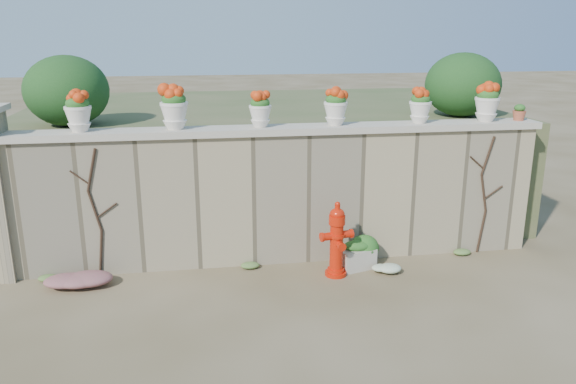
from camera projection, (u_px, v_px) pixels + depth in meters
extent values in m
plane|color=brown|center=(300.00, 313.00, 7.13)|extent=(80.00, 80.00, 0.00)
cube|color=#968664|center=(280.00, 198.00, 8.56)|extent=(8.00, 0.40, 2.00)
cube|color=beige|center=(280.00, 130.00, 8.27)|extent=(8.10, 0.52, 0.10)
cube|color=#384C23|center=(258.00, 154.00, 11.60)|extent=(9.00, 6.00, 2.00)
ellipsoid|color=#143814|center=(67.00, 91.00, 8.79)|extent=(1.30, 1.30, 1.10)
ellipsoid|color=#143814|center=(463.00, 85.00, 9.78)|extent=(1.30, 1.30, 1.10)
cylinder|color=black|center=(101.00, 253.00, 8.13)|extent=(0.12, 0.04, 0.70)
cylinder|color=black|center=(95.00, 211.00, 7.95)|extent=(0.17, 0.04, 0.61)
cylinder|color=black|center=(91.00, 170.00, 7.79)|extent=(0.18, 0.04, 0.61)
cylinder|color=black|center=(107.00, 210.00, 7.97)|extent=(0.30, 0.02, 0.22)
cylinder|color=black|center=(79.00, 177.00, 7.79)|extent=(0.25, 0.02, 0.21)
cylinder|color=black|center=(481.00, 232.00, 9.02)|extent=(0.12, 0.04, 0.70)
cylinder|color=black|center=(484.00, 193.00, 8.83)|extent=(0.17, 0.04, 0.61)
cylinder|color=black|center=(488.00, 156.00, 8.67)|extent=(0.18, 0.04, 0.61)
cylinder|color=black|center=(493.00, 192.00, 8.86)|extent=(0.30, 0.02, 0.22)
cylinder|color=black|center=(477.00, 162.00, 8.67)|extent=(0.25, 0.02, 0.21)
cylinder|color=red|center=(336.00, 273.00, 8.24)|extent=(0.32, 0.32, 0.06)
cylinder|color=red|center=(336.00, 246.00, 8.13)|extent=(0.19, 0.19, 0.70)
cylinder|color=red|center=(337.00, 235.00, 8.08)|extent=(0.24, 0.24, 0.05)
cylinder|color=red|center=(337.00, 220.00, 8.01)|extent=(0.24, 0.24, 0.14)
ellipsoid|color=red|center=(337.00, 212.00, 7.98)|extent=(0.21, 0.21, 0.16)
cylinder|color=red|center=(337.00, 206.00, 7.96)|extent=(0.08, 0.08, 0.11)
cylinder|color=red|center=(327.00, 237.00, 8.03)|extent=(0.18, 0.14, 0.11)
cylinder|color=red|center=(347.00, 234.00, 8.13)|extent=(0.18, 0.14, 0.11)
cylinder|color=red|center=(340.00, 246.00, 8.00)|extent=(0.12, 0.13, 0.10)
cube|color=beige|center=(357.00, 259.00, 8.45)|extent=(0.60, 0.45, 0.31)
ellipsoid|color=#1E5119|center=(357.00, 246.00, 8.39)|extent=(0.46, 0.35, 0.16)
ellipsoid|color=#1E5119|center=(367.00, 246.00, 8.51)|extent=(0.66, 0.59, 0.63)
ellipsoid|color=#AE2264|center=(77.00, 278.00, 7.84)|extent=(1.01, 0.67, 0.27)
ellipsoid|color=white|center=(385.00, 269.00, 8.24)|extent=(0.52, 0.42, 0.19)
ellipsoid|color=#1E5119|center=(77.00, 103.00, 7.72)|extent=(0.32, 0.32, 0.19)
ellipsoid|color=red|center=(77.00, 98.00, 7.70)|extent=(0.28, 0.28, 0.20)
ellipsoid|color=#1E5119|center=(174.00, 99.00, 7.91)|extent=(0.34, 0.34, 0.21)
ellipsoid|color=red|center=(173.00, 93.00, 7.89)|extent=(0.30, 0.30, 0.21)
ellipsoid|color=#1E5119|center=(260.00, 103.00, 8.11)|extent=(0.28, 0.28, 0.17)
ellipsoid|color=red|center=(260.00, 98.00, 8.09)|extent=(0.25, 0.25, 0.18)
ellipsoid|color=#1E5119|center=(336.00, 99.00, 8.27)|extent=(0.31, 0.31, 0.18)
ellipsoid|color=red|center=(336.00, 94.00, 8.25)|extent=(0.27, 0.27, 0.19)
ellipsoid|color=#1E5119|center=(421.00, 99.00, 8.48)|extent=(0.29, 0.29, 0.17)
ellipsoid|color=red|center=(421.00, 94.00, 8.46)|extent=(0.25, 0.25, 0.18)
ellipsoid|color=#1E5119|center=(488.00, 95.00, 8.63)|extent=(0.33, 0.33, 0.20)
ellipsoid|color=red|center=(488.00, 89.00, 8.60)|extent=(0.29, 0.29, 0.21)
ellipsoid|color=#1E5119|center=(520.00, 108.00, 8.77)|extent=(0.17, 0.17, 0.12)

